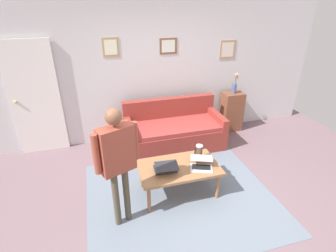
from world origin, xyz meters
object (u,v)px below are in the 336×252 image
at_px(interior_door, 36,99).
at_px(laptop_left, 201,165).
at_px(couch, 174,132).
at_px(laptop_center, 166,168).
at_px(person_standing, 117,155).
at_px(coffee_table, 179,169).
at_px(flower_vase, 235,86).
at_px(side_shelf, 232,111).
at_px(french_press, 199,152).

distance_m(interior_door, laptop_left, 3.10).
height_order(couch, laptop_center, couch).
bearing_deg(person_standing, interior_door, -61.77).
height_order(coffee_table, laptop_center, laptop_center).
bearing_deg(laptop_left, person_standing, 11.24).
height_order(interior_door, coffee_table, interior_door).
distance_m(interior_door, flower_vase, 3.80).
distance_m(coffee_table, side_shelf, 2.42).
bearing_deg(coffee_table, laptop_left, 160.68).
bearing_deg(interior_door, person_standing, 118.23).
bearing_deg(couch, person_standing, 54.27).
bearing_deg(flower_vase, person_standing, 37.61).
bearing_deg(coffee_table, side_shelf, -136.13).
bearing_deg(interior_door, laptop_center, 133.90).
xyz_separation_m(laptop_center, flower_vase, (-1.95, -1.72, 0.47)).
relative_size(interior_door, laptop_left, 5.13).
bearing_deg(couch, interior_door, -12.53).
xyz_separation_m(laptop_center, french_press, (-0.55, -0.15, 0.07)).
xyz_separation_m(interior_door, flower_vase, (-3.79, 0.19, -0.04)).
relative_size(laptop_center, person_standing, 0.22).
relative_size(couch, laptop_left, 4.58).
bearing_deg(french_press, coffee_table, 17.28).
relative_size(laptop_center, flower_vase, 0.83).
relative_size(couch, coffee_table, 1.59).
bearing_deg(couch, side_shelf, -166.22).
bearing_deg(side_shelf, laptop_left, 51.01).
height_order(couch, french_press, couch).
relative_size(side_shelf, flower_vase, 1.98).
relative_size(couch, person_standing, 1.15).
relative_size(interior_door, side_shelf, 2.45).
distance_m(laptop_left, side_shelf, 2.30).
bearing_deg(couch, french_press, 90.46).
relative_size(couch, laptop_center, 5.23).
distance_m(french_press, side_shelf, 2.11).
height_order(interior_door, laptop_center, interior_door).
distance_m(interior_door, laptop_center, 2.70).
bearing_deg(coffee_table, french_press, -162.72).
relative_size(coffee_table, laptop_left, 2.88).
height_order(interior_door, side_shelf, interior_door).
bearing_deg(coffee_table, couch, -104.24).
bearing_deg(laptop_left, interior_door, -40.00).
relative_size(couch, flower_vase, 4.33).
bearing_deg(french_press, interior_door, -36.26).
bearing_deg(flower_vase, couch, 13.62).
bearing_deg(laptop_center, french_press, -164.45).
relative_size(flower_vase, person_standing, 0.26).
xyz_separation_m(couch, side_shelf, (-1.41, -0.35, 0.11)).
height_order(interior_door, flower_vase, interior_door).
height_order(interior_door, couch, interior_door).
xyz_separation_m(couch, coffee_table, (0.34, 1.33, 0.11)).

